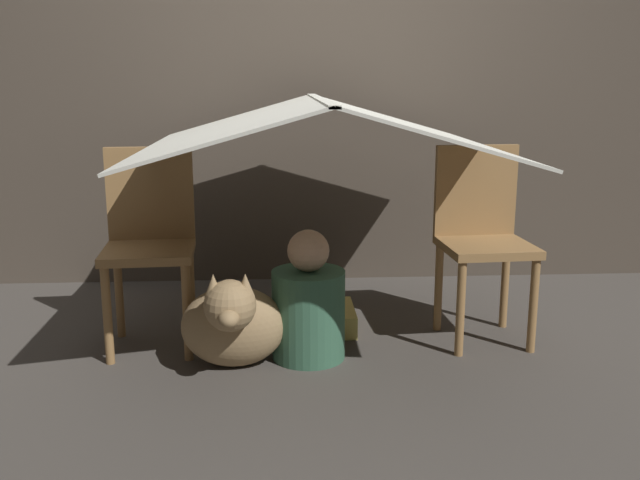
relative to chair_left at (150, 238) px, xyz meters
name	(u,v)px	position (x,y,z in m)	size (l,w,h in m)	color
ground_plane	(322,358)	(0.72, -0.23, -0.47)	(8.80, 8.80, 0.00)	#47423D
wall_back	(308,55)	(0.72, 0.99, 0.78)	(7.00, 0.05, 2.50)	#4C4238
chair_left	(150,238)	(0.00, 0.00, 0.00)	(0.39, 0.39, 0.84)	olive
chair_right	(482,233)	(1.43, 0.00, 0.00)	(0.39, 0.39, 0.84)	olive
sheet_canopy	(320,124)	(0.72, -0.07, 0.48)	(1.44, 1.51, 0.21)	silver
person_front	(309,306)	(0.66, -0.21, -0.25)	(0.30, 0.30, 0.54)	#38664C
dog	(233,322)	(0.36, -0.31, -0.27)	(0.42, 0.42, 0.43)	#9E7F56
floor_cushion	(310,318)	(0.69, 0.13, -0.42)	(0.41, 0.33, 0.10)	#E5CC66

